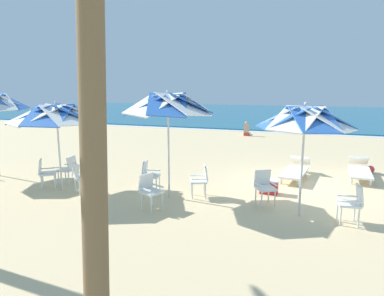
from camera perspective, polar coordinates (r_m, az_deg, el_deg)
ground_plane at (r=10.06m, az=18.67°, el=-6.69°), size 80.00×80.00×0.00m
sea at (r=40.47m, az=20.09°, el=5.78°), size 80.00×36.00×0.10m
surf_foam at (r=22.26m, az=19.71°, el=2.41°), size 80.00×0.70×0.01m
beach_umbrella_0 at (r=7.43m, az=19.53°, el=4.97°), size 2.13×2.13×2.60m
plastic_chair_0 at (r=7.74m, az=26.71°, el=-8.53°), size 0.52×0.49×0.87m
plastic_chair_1 at (r=8.25m, az=12.81°, el=-6.51°), size 0.61×0.63×0.87m
beach_umbrella_1 at (r=8.25m, az=-4.30°, el=7.70°), size 2.41×2.41×2.85m
plastic_chair_2 at (r=7.82m, az=-7.55°, el=-7.29°), size 0.59×0.57×0.87m
plastic_chair_3 at (r=8.62m, az=1.60°, el=-5.53°), size 0.60×0.58×0.87m
plastic_chair_4 at (r=9.22m, az=-7.61°, el=-4.55°), size 0.54×0.52×0.87m
beach_umbrella_2 at (r=9.58m, az=-23.06°, el=5.54°), size 2.54×2.54×2.54m
plastic_chair_5 at (r=9.42m, az=-19.25°, el=-4.74°), size 0.61×0.62×0.87m
plastic_chair_6 at (r=10.27m, az=-24.71°, el=-3.89°), size 0.63×0.63×0.87m
plastic_chair_7 at (r=10.48m, az=-21.21°, el=-3.35°), size 0.52×0.49×0.87m
sun_lounger_0 at (r=11.78m, az=27.77°, el=-3.48°), size 0.75×2.18×0.62m
sun_lounger_1 at (r=10.95m, az=18.00°, el=-3.74°), size 0.91×2.21×0.62m
palm_tree_1 at (r=3.46m, az=-17.92°, el=18.07°), size 2.99×3.26×5.42m
cooler_box at (r=9.22m, az=13.59°, el=-6.67°), size 0.50×0.34×0.40m
beach_ball at (r=12.71m, az=29.26°, el=-3.36°), size 0.26×0.26×0.26m
beachgoer_seated at (r=20.47m, az=9.75°, el=3.03°), size 0.30×0.93×0.92m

